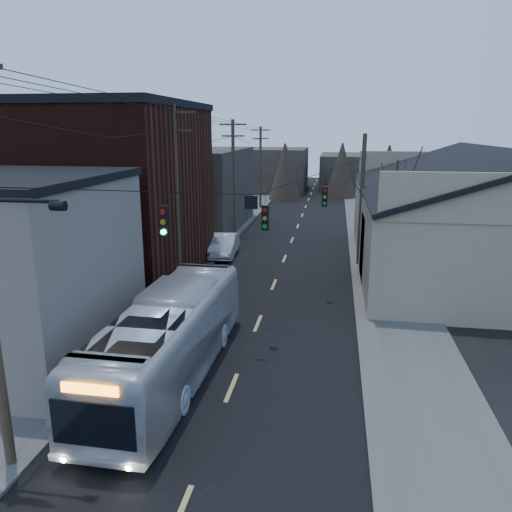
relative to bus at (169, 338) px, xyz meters
The scene contains 13 objects.
road_surface 21.82m from the bus, 83.88° to the left, with size 9.00×110.00×0.02m, color black.
sidewalk_left 22.09m from the bus, 100.93° to the left, with size 4.00×110.00×0.12m, color #474744.
sidewalk_right 23.42m from the bus, 67.82° to the left, with size 4.00×110.00×0.12m, color #474744.
building_clapboard 6.98m from the bus, behind, with size 8.00×8.00×7.00m, color slate.
building_brick 14.36m from the bus, 123.41° to the left, with size 10.00×12.00×10.00m, color black.
building_left_far 28.62m from the bus, 104.56° to the left, with size 9.00×14.00×7.00m, color #2C2823.
warehouse 22.65m from the bus, 47.36° to the left, with size 16.16×20.60×7.73m.
building_far_left 56.78m from the bus, 93.72° to the left, with size 10.00×12.00×6.00m, color #2C2823.
building_far_right 62.35m from the bus, 81.40° to the left, with size 12.00×14.00×5.00m, color #2C2823.
bare_tree 14.75m from the bus, 52.84° to the left, with size 0.40×0.40×7.20m, color black.
utility_lines 16.16m from the bus, 92.87° to the left, with size 11.24×45.28×10.50m.
bus is the anchor object (origin of this frame).
parked_car 17.89m from the bus, 96.36° to the left, with size 1.63×4.68×1.54m, color #B4B8BD.
Camera 1 is at (3.32, -7.41, 8.81)m, focal length 35.00 mm.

